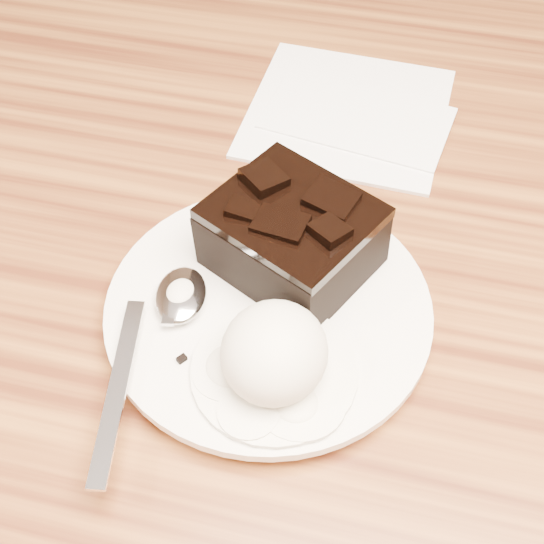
% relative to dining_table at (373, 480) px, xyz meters
% --- Properties ---
extents(dining_table, '(1.20, 0.80, 0.75)m').
position_rel_dining_table_xyz_m(dining_table, '(0.00, 0.00, 0.00)').
color(dining_table, '#4A2212').
rests_on(dining_table, floor).
extents(plate, '(0.22, 0.22, 0.02)m').
position_rel_dining_table_xyz_m(plate, '(-0.10, -0.08, 0.38)').
color(plate, silver).
rests_on(plate, dining_table).
extents(brownie, '(0.13, 0.12, 0.05)m').
position_rel_dining_table_xyz_m(brownie, '(-0.09, -0.04, 0.42)').
color(brownie, black).
rests_on(brownie, plate).
extents(ice_cream_scoop, '(0.06, 0.07, 0.05)m').
position_rel_dining_table_xyz_m(ice_cream_scoop, '(-0.08, -0.13, 0.42)').
color(ice_cream_scoop, white).
rests_on(ice_cream_scoop, plate).
extents(melt_puddle, '(0.10, 0.10, 0.00)m').
position_rel_dining_table_xyz_m(melt_puddle, '(-0.08, -0.13, 0.39)').
color(melt_puddle, white).
rests_on(melt_puddle, plate).
extents(spoon, '(0.07, 0.19, 0.01)m').
position_rel_dining_table_xyz_m(spoon, '(-0.16, -0.09, 0.40)').
color(spoon, silver).
rests_on(spoon, plate).
extents(napkin, '(0.17, 0.17, 0.01)m').
position_rel_dining_table_xyz_m(napkin, '(-0.09, 0.15, 0.38)').
color(napkin, white).
rests_on(napkin, dining_table).
extents(crumb_a, '(0.01, 0.01, 0.00)m').
position_rel_dining_table_xyz_m(crumb_a, '(-0.06, -0.07, 0.39)').
color(crumb_a, black).
rests_on(crumb_a, plate).
extents(crumb_b, '(0.01, 0.01, 0.00)m').
position_rel_dining_table_xyz_m(crumb_b, '(-0.07, -0.09, 0.39)').
color(crumb_b, black).
rests_on(crumb_b, plate).
extents(crumb_c, '(0.01, 0.01, 0.00)m').
position_rel_dining_table_xyz_m(crumb_c, '(-0.14, -0.13, 0.39)').
color(crumb_c, black).
rests_on(crumb_c, plate).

